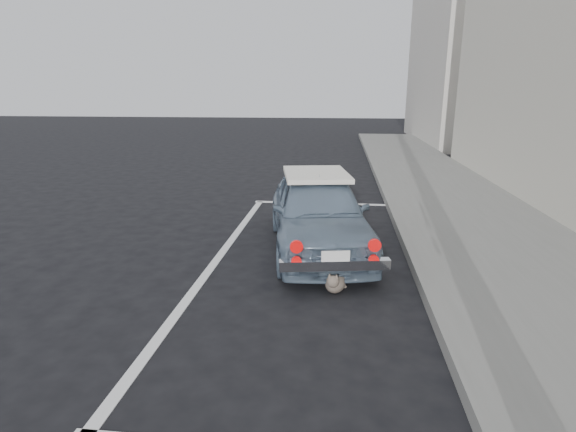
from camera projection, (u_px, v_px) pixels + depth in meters
name	position (u px, v px, depth m)	size (l,w,h in m)	color
ground	(229.00, 399.00, 3.51)	(80.00, 80.00, 0.00)	black
sidewalk	(549.00, 299.00, 5.05)	(2.80, 40.00, 0.15)	slate
building_far	(462.00, 55.00, 20.90)	(3.50, 10.00, 8.00)	beige
pline_front	(324.00, 203.00, 9.68)	(3.00, 0.12, 0.01)	silver
pline_side	(218.00, 258.00, 6.48)	(0.12, 7.00, 0.01)	silver
retro_coupe	(318.00, 211.00, 6.76)	(1.92, 3.58, 1.16)	slate
cat	(335.00, 281.00, 5.36)	(0.31, 0.55, 0.30)	brown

